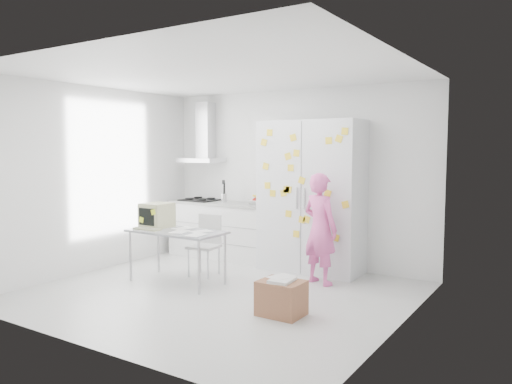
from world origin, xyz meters
The scene contains 10 objects.
floor centered at (0.00, 0.00, -0.01)m, with size 4.50×4.00×0.02m, color silver.
walls centered at (0.00, 0.72, 1.35)m, with size 4.52×4.01×2.70m.
ceiling centered at (0.00, 0.00, 2.70)m, with size 4.50×4.00×0.02m, color white.
counter_run centered at (-1.20, 1.70, 0.47)m, with size 1.84×0.63×1.28m.
range_hood centered at (-1.65, 1.84, 1.96)m, with size 0.70×0.48×1.01m.
tall_cabinet centered at (0.45, 1.67, 1.10)m, with size 1.50×0.68×2.20m.
person centered at (0.87, 1.10, 0.74)m, with size 0.54×0.35×1.48m, color pink.
desk centered at (-1.03, 0.15, 0.79)m, with size 1.31×0.67×1.04m.
chair centered at (-0.71, 0.67, 0.48)m, with size 0.43×0.43×0.85m.
cardboard_box centered at (1.07, -0.28, 0.20)m, with size 0.47×0.39×0.41m.
Camera 1 is at (3.68, -4.86, 1.80)m, focal length 35.00 mm.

